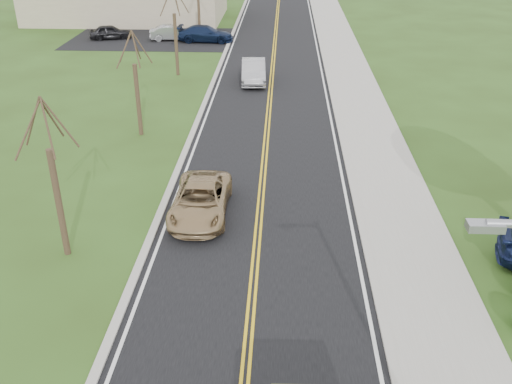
{
  "coord_description": "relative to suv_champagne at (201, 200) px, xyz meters",
  "views": [
    {
      "loc": [
        0.88,
        -7.39,
        11.78
      ],
      "look_at": [
        -0.08,
        11.84,
        1.8
      ],
      "focal_mm": 40.0,
      "sensor_mm": 36.0,
      "label": 1
    }
  ],
  "objects": [
    {
      "name": "sedan_silver",
      "position": [
        1.16,
        19.27,
        0.1
      ],
      "size": [
        1.95,
        4.83,
        1.56
      ],
      "primitive_type": "imported",
      "rotation": [
        0.0,
        0.0,
        0.06
      ],
      "color": "#A6A6AA",
      "rests_on": "ground"
    },
    {
      "name": "sidewalk_right",
      "position": [
        8.33,
        26.84,
        -0.63
      ],
      "size": [
        3.2,
        120.0,
        0.1
      ],
      "primitive_type": "cube",
      "color": "#9E998E",
      "rests_on": "ground"
    },
    {
      "name": "curb_right",
      "position": [
        6.58,
        26.84,
        -0.62
      ],
      "size": [
        0.3,
        120.0,
        0.12
      ],
      "primitive_type": "cube",
      "color": "#9E998E",
      "rests_on": "ground"
    },
    {
      "name": "bare_tree_d",
      "position": [
        -4.57,
        32.84,
        1.87
      ],
      "size": [
        1.88,
        2.2,
        5.91
      ],
      "color": "#38281C",
      "rests_on": "ground"
    },
    {
      "name": "curb_left",
      "position": [
        -1.72,
        26.84,
        -0.63
      ],
      "size": [
        0.3,
        120.0,
        0.1
      ],
      "primitive_type": "cube",
      "color": "#9E998E",
      "rests_on": "ground"
    },
    {
      "name": "road",
      "position": [
        2.43,
        26.84,
        -0.67
      ],
      "size": [
        8.0,
        120.0,
        0.01
      ],
      "primitive_type": "cube",
      "color": "black",
      "rests_on": "ground"
    },
    {
      "name": "lot_car_dark",
      "position": [
        -12.87,
        32.49,
        -0.03
      ],
      "size": [
        4.08,
        2.49,
        1.3
      ],
      "primitive_type": "imported",
      "rotation": [
        0.0,
        0.0,
        1.84
      ],
      "color": "black",
      "rests_on": "ground"
    },
    {
      "name": "lot_car_silver",
      "position": [
        -7.09,
        32.37,
        -0.01
      ],
      "size": [
        4.26,
        2.13,
        1.34
      ],
      "primitive_type": "imported",
      "rotation": [
        0.0,
        0.0,
        1.75
      ],
      "color": "#A1A2A6",
      "rests_on": "ground"
    },
    {
      "name": "suv_champagne",
      "position": [
        0.0,
        0.0,
        0.0
      ],
      "size": [
        2.26,
        4.89,
        1.36
      ],
      "primitive_type": "imported",
      "rotation": [
        0.0,
        0.0,
        -0.0
      ],
      "color": "#9D8159",
      "rests_on": "ground"
    },
    {
      "name": "bare_tree_b",
      "position": [
        -4.57,
        8.84,
        1.8
      ],
      "size": [
        1.83,
        2.14,
        5.73
      ],
      "color": "#38281C",
      "rests_on": "ground"
    },
    {
      "name": "lot_car_navy",
      "position": [
        -3.88,
        31.81,
        0.05
      ],
      "size": [
        5.08,
        2.22,
        1.45
      ],
      "primitive_type": "imported",
      "rotation": [
        0.0,
        0.0,
        1.53
      ],
      "color": "#0E1935",
      "rests_on": "ground"
    },
    {
      "name": "bare_tree_c",
      "position": [
        -4.57,
        20.84,
        2.1
      ],
      "size": [
        2.04,
        2.39,
        6.42
      ],
      "color": "#38281C",
      "rests_on": "ground"
    },
    {
      "name": "bare_tree_a",
      "position": [
        -4.57,
        -3.16,
        1.95
      ],
      "size": [
        1.93,
        2.26,
        6.08
      ],
      "color": "#38281C",
      "rests_on": "ground"
    }
  ]
}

